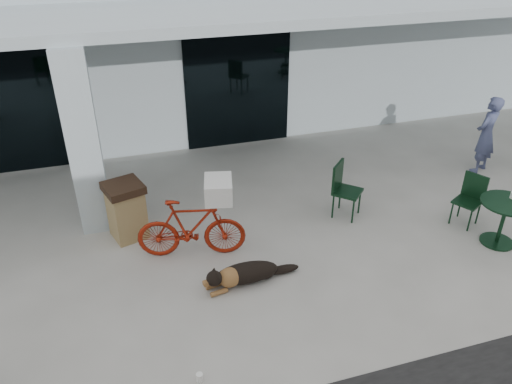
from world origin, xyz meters
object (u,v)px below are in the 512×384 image
object	(u,v)px
dog	(247,272)
person	(486,135)
bicycle	(191,228)
cafe_chair_far_b	(467,201)
trash_receptacle	(127,211)
cafe_table_far	(502,223)
cafe_chair_far_a	(348,191)

from	to	relation	value
dog	person	world-z (taller)	person
bicycle	cafe_chair_far_b	bearing A→B (deg)	-83.17
bicycle	trash_receptacle	world-z (taller)	bicycle
cafe_table_far	trash_receptacle	size ratio (longest dim) A/B	0.83
cafe_chair_far_b	trash_receptacle	world-z (taller)	trash_receptacle
dog	trash_receptacle	size ratio (longest dim) A/B	1.11
dog	cafe_chair_far_b	xyz separation A→B (m)	(4.09, 0.40, 0.27)
dog	cafe_chair_far_b	world-z (taller)	cafe_chair_far_b
dog	person	xyz separation A→B (m)	(5.72, 2.06, 0.63)
cafe_chair_far_a	trash_receptacle	xyz separation A→B (m)	(-3.80, 0.49, -0.01)
dog	cafe_chair_far_a	xyz separation A→B (m)	(2.23, 1.26, 0.32)
cafe_table_far	person	size ratio (longest dim) A/B	0.51
dog	person	distance (m)	6.11
dog	cafe_chair_far_a	bearing A→B (deg)	19.30
cafe_table_far	trash_receptacle	bearing A→B (deg)	161.12
bicycle	dog	world-z (taller)	bicycle
bicycle	trash_receptacle	bearing A→B (deg)	60.72
cafe_chair_far_a	trash_receptacle	world-z (taller)	cafe_chair_far_a
dog	cafe_chair_far_a	world-z (taller)	cafe_chair_far_a
dog	cafe_chair_far_b	distance (m)	4.12
dog	cafe_chair_far_b	bearing A→B (deg)	-4.50
cafe_chair_far_a	person	size ratio (longest dim) A/B	0.62
bicycle	trash_receptacle	distance (m)	1.25
bicycle	cafe_table_far	distance (m)	5.05
cafe_table_far	person	world-z (taller)	person
dog	bicycle	bearing A→B (deg)	115.17
dog	cafe_chair_far_b	size ratio (longest dim) A/B	1.22
cafe_table_far	cafe_chair_far_b	size ratio (longest dim) A/B	0.91
cafe_chair_far_b	trash_receptacle	size ratio (longest dim) A/B	0.91
cafe_table_far	cafe_chair_far_a	size ratio (longest dim) A/B	0.82
cafe_table_far	cafe_chair_far_a	world-z (taller)	cafe_chair_far_a
cafe_chair_far_a	person	world-z (taller)	person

